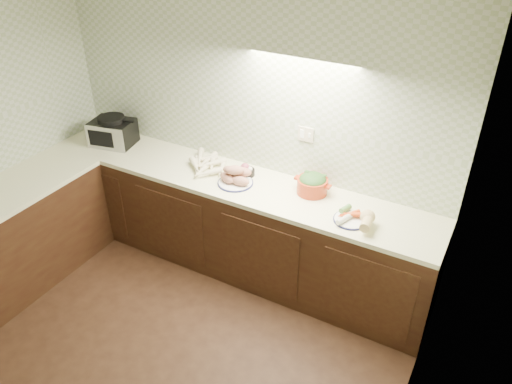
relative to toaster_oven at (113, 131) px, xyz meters
The scene contains 8 objects.
room 2.10m from the toaster_oven, 49.27° to the right, with size 3.60×3.60×2.60m.
counter 1.20m from the toaster_oven, 53.18° to the right, with size 3.60×3.60×0.90m.
toaster_oven is the anchor object (origin of this frame).
parsnip_pile 1.03m from the toaster_oven, ahead, with size 0.50×0.40×0.08m.
sweet_potato_plate 1.40m from the toaster_oven, ahead, with size 0.30×0.30×0.17m.
onion_bowl 1.41m from the toaster_oven, ahead, with size 0.14×0.14×0.11m.
dutch_oven 2.01m from the toaster_oven, ahead, with size 0.31×0.26×0.17m.
veg_plate 2.48m from the toaster_oven, ahead, with size 0.31×0.26×0.12m.
Camera 1 is at (1.95, -1.58, 3.05)m, focal length 35.00 mm.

